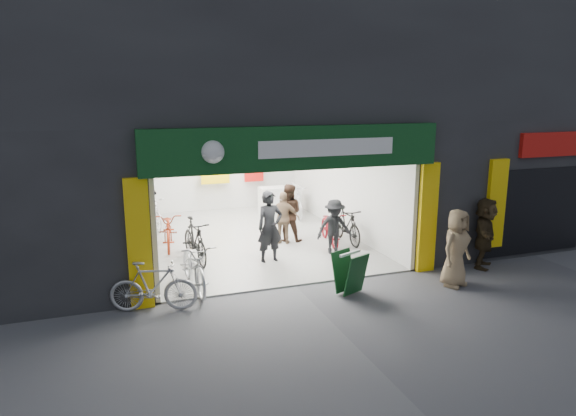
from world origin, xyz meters
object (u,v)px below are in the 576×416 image
bike_right_front (347,225)px  pedestrian_near (456,248)px  bike_left_front (194,265)px  parked_bike (153,286)px  sandwich_board (350,272)px

bike_right_front → pedestrian_near: size_ratio=1.01×
bike_left_front → parked_bike: bearing=-139.2°
bike_right_front → pedestrian_near: bearing=-77.3°
bike_right_front → sandwich_board: 3.77m
bike_left_front → sandwich_board: (3.03, -1.36, -0.05)m
bike_left_front → sandwich_board: size_ratio=2.32×
bike_left_front → parked_bike: 1.30m
bike_left_front → bike_right_front: size_ratio=1.18×
bike_left_front → bike_right_front: 5.06m
parked_bike → pedestrian_near: size_ratio=0.98×
bike_right_front → sandwich_board: bearing=-114.1°
sandwich_board → parked_bike: bearing=150.6°
pedestrian_near → sandwich_board: 2.44m
parked_bike → sandwich_board: parked_bike is taller
pedestrian_near → bike_right_front: bearing=80.7°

